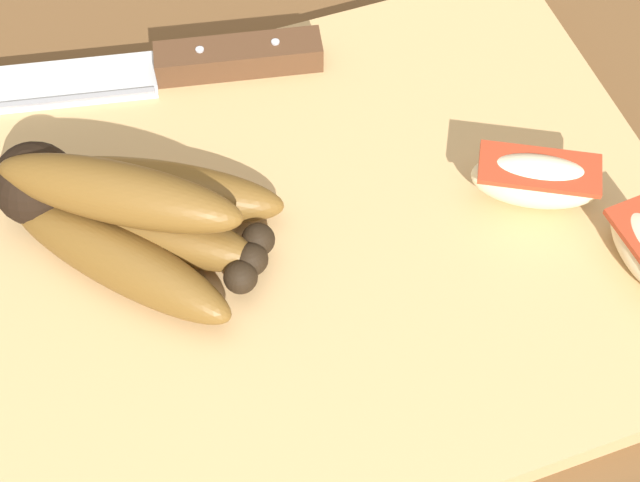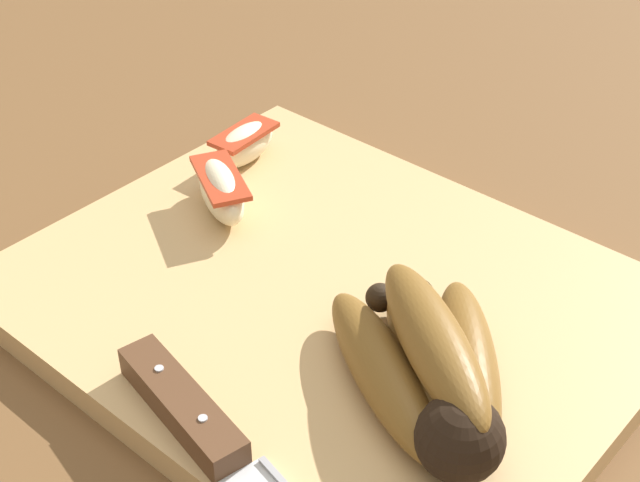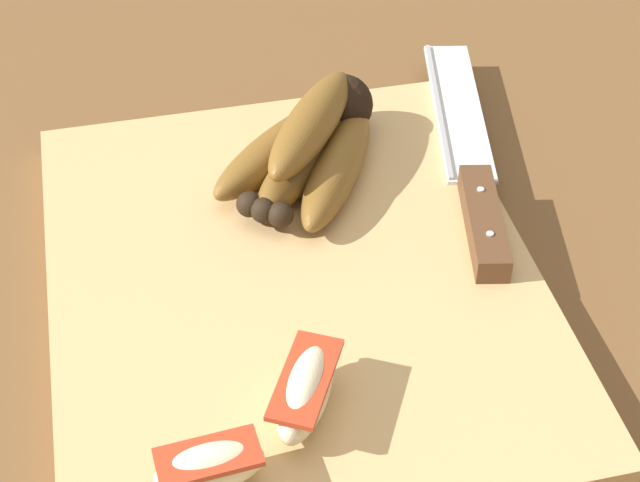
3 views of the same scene
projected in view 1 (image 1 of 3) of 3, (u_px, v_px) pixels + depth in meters
ground_plane at (329, 233)px, 0.54m from camera, size 6.00×6.00×0.00m
cutting_board at (328, 244)px, 0.53m from camera, size 0.38×0.31×0.02m
banana_bunch at (123, 213)px, 0.50m from camera, size 0.15×0.15×0.06m
chefs_knife at (159, 69)px, 0.57m from camera, size 0.28×0.09×0.02m
apple_wedge_middle at (536, 180)px, 0.51m from camera, size 0.07×0.06×0.03m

